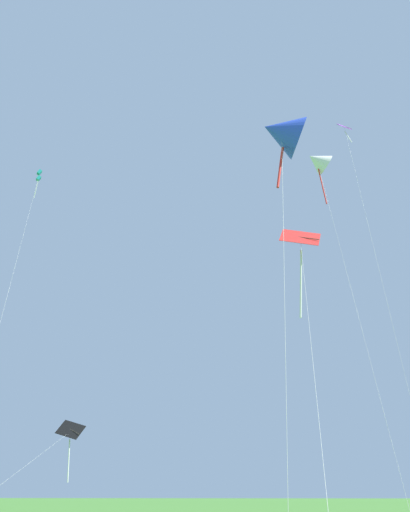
# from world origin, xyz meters

# --- Properties ---
(kite_purple_streamer) EXTENTS (1.43, 8.47, 30.20)m
(kite_purple_streamer) POSITION_xyz_m (6.90, 33.30, 27.31)
(kite_purple_streamer) COLOR purple
(kite_purple_streamer) RESTS_ON ground_plane
(kite_white_distant) EXTENTS (2.60, 11.14, 26.09)m
(kite_white_distant) POSITION_xyz_m (4.05, 31.52, 24.94)
(kite_white_distant) COLOR white
(kite_white_distant) RESTS_ON ground_plane
(kite_black_large) EXTENTS (4.18, 12.35, 7.60)m
(kite_black_large) POSITION_xyz_m (-17.61, 43.08, 5.67)
(kite_black_large) COLOR black
(kite_black_large) RESTS_ON ground_plane
(kite_teal_box) EXTENTS (3.16, 11.07, 28.33)m
(kite_teal_box) POSITION_xyz_m (-19.97, 35.31, 27.06)
(kite_teal_box) COLOR teal
(kite_teal_box) RESTS_ON ground_plane
(kite_red_high) EXTENTS (2.04, 10.70, 13.39)m
(kite_red_high) POSITION_xyz_m (1.22, 18.60, 11.64)
(kite_red_high) COLOR red
(kite_red_high) RESTS_ON ground_plane
(kite_blue_delta) EXTENTS (2.36, 6.33, 16.65)m
(kite_blue_delta) POSITION_xyz_m (0.48, 14.43, 15.50)
(kite_blue_delta) COLOR blue
(kite_blue_delta) RESTS_ON ground_plane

